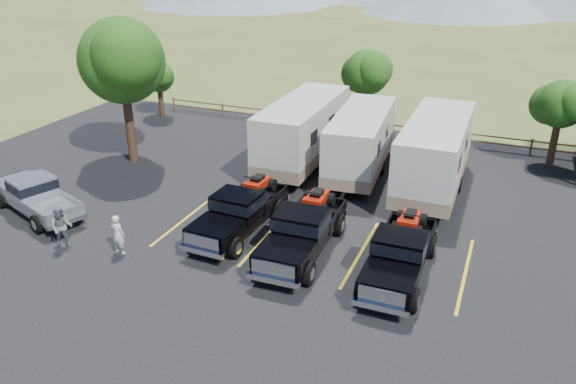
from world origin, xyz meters
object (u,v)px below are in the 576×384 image
at_px(rig_left, 240,210).
at_px(rig_center, 303,229).
at_px(pickup_silver, 36,196).
at_px(person_a, 118,235).
at_px(trailer_left, 303,132).
at_px(person_b, 62,228).
at_px(tree_big_nw, 122,61).
at_px(trailer_center, 361,142).
at_px(rig_right, 400,252).
at_px(trailer_right, 435,155).

relative_size(rig_left, rig_center, 0.97).
relative_size(pickup_silver, person_a, 3.60).
distance_m(trailer_left, person_b, 13.38).
bearing_deg(trailer_left, tree_big_nw, -162.32).
bearing_deg(rig_left, pickup_silver, -164.84).
distance_m(trailer_left, trailer_center, 3.20).
height_order(rig_left, rig_right, rig_left).
height_order(rig_right, trailer_right, trailer_right).
xyz_separation_m(rig_right, trailer_right, (-0.15, 8.16, 0.93)).
height_order(tree_big_nw, pickup_silver, tree_big_nw).
bearing_deg(person_b, tree_big_nw, 81.03).
bearing_deg(trailer_left, person_b, -115.48).
bearing_deg(person_b, rig_right, -15.96).
bearing_deg(person_a, rig_left, -134.20).
distance_m(rig_center, person_b, 9.57).
relative_size(rig_center, rig_right, 1.05).
bearing_deg(trailer_right, person_a, -134.30).
bearing_deg(rig_left, trailer_right, 49.37).
xyz_separation_m(trailer_center, pickup_silver, (-12.06, -10.12, -0.84)).
bearing_deg(rig_right, trailer_center, 113.62).
xyz_separation_m(pickup_silver, person_a, (5.61, -1.48, -0.06)).
distance_m(trailer_left, person_a, 12.13).
distance_m(trailer_left, trailer_right, 7.14).
bearing_deg(trailer_left, pickup_silver, -131.81).
height_order(tree_big_nw, trailer_right, tree_big_nw).
height_order(rig_center, trailer_right, trailer_right).
xyz_separation_m(trailer_center, person_a, (-6.46, -11.60, -0.90)).
relative_size(rig_left, person_a, 3.66).
bearing_deg(rig_center, pickup_silver, -175.13).
bearing_deg(rig_left, tree_big_nw, 153.77).
xyz_separation_m(rig_center, person_b, (-8.97, -3.33, -0.10)).
xyz_separation_m(tree_big_nw, trailer_center, (12.22, 2.96, -3.83)).
relative_size(rig_center, trailer_center, 0.65).
relative_size(trailer_left, trailer_center, 1.08).
bearing_deg(person_a, trailer_center, -118.13).
height_order(rig_left, trailer_right, trailer_right).
bearing_deg(pickup_silver, rig_center, 116.57).
height_order(rig_right, person_b, rig_right).
relative_size(tree_big_nw, trailer_center, 0.82).
bearing_deg(trailer_left, trailer_right, -7.61).
distance_m(rig_right, person_a, 10.82).
bearing_deg(trailer_left, rig_left, -88.63).
relative_size(rig_right, trailer_center, 0.62).
bearing_deg(tree_big_nw, person_a, -56.32).
distance_m(rig_center, trailer_right, 8.79).
height_order(rig_left, rig_center, rig_center).
bearing_deg(person_b, rig_center, -9.15).
bearing_deg(tree_big_nw, pickup_silver, -88.79).
distance_m(tree_big_nw, rig_left, 11.57).
distance_m(pickup_silver, person_b, 3.81).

